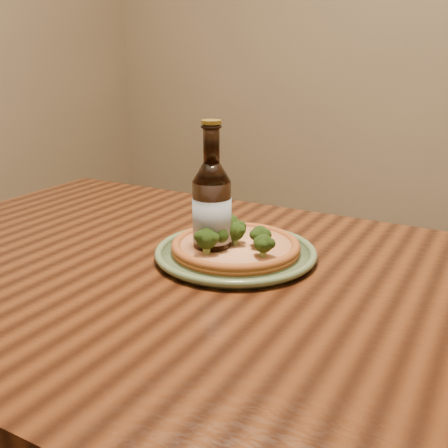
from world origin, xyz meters
The scene contains 4 objects.
table centered at (0.00, 0.10, 0.66)m, with size 1.60×0.90×0.75m.
plate centered at (-0.08, 0.19, 0.76)m, with size 0.31×0.31×0.02m.
pizza centered at (-0.08, 0.19, 0.78)m, with size 0.24×0.24×0.07m.
beer_bottle centered at (-0.11, 0.16, 0.85)m, with size 0.07×0.07×0.26m.
Camera 1 is at (0.36, -0.63, 1.13)m, focal length 42.00 mm.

